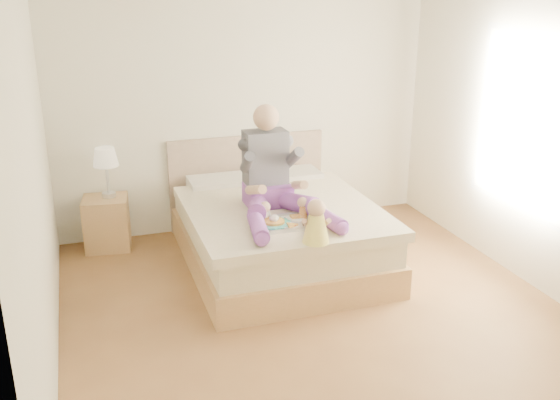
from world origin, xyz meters
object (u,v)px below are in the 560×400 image
object	(u,v)px
nightstand	(107,223)
tray	(285,221)
adult	(273,180)
baby	(316,224)
bed	(275,229)

from	to	relation	value
nightstand	tray	size ratio (longest dim) A/B	1.15
adult	baby	size ratio (longest dim) A/B	3.18
bed	baby	world-z (taller)	bed
adult	nightstand	bearing A→B (deg)	143.22
nightstand	baby	distance (m)	2.43
bed	tray	bearing A→B (deg)	-100.45
nightstand	tray	bearing A→B (deg)	-37.54
tray	bed	bearing A→B (deg)	79.79
nightstand	adult	distance (m)	1.86
nightstand	adult	bearing A→B (deg)	-28.48
bed	tray	xyz separation A→B (m)	(-0.11, -0.61, 0.32)
tray	baby	bearing A→B (deg)	-74.59
tray	baby	size ratio (longest dim) A/B	1.28
bed	baby	distance (m)	1.12
adult	baby	bearing A→B (deg)	-83.58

